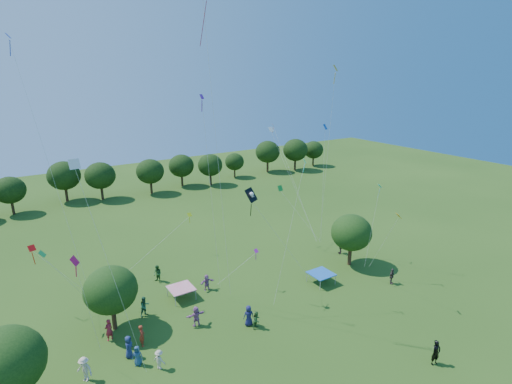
{
  "coord_description": "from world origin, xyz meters",
  "views": [
    {
      "loc": [
        -16.76,
        -11.81,
        20.22
      ],
      "look_at": [
        0.0,
        14.0,
        11.0
      ],
      "focal_mm": 28.0,
      "sensor_mm": 36.0,
      "label": 1
    }
  ],
  "objects_px": {
    "near_tree_east": "(351,233)",
    "red_high_kite": "(209,63)",
    "near_tree_west": "(5,362)",
    "near_tree_north": "(111,290)",
    "man_in_black": "(436,353)",
    "pirate_kite": "(252,196)",
    "tent_red_stripe": "(181,288)",
    "tent_blue": "(321,274)"
  },
  "relations": [
    {
      "from": "near_tree_east",
      "to": "red_high_kite",
      "type": "height_order",
      "value": "red_high_kite"
    },
    {
      "from": "near_tree_west",
      "to": "near_tree_north",
      "type": "relative_size",
      "value": 1.06
    },
    {
      "from": "near_tree_east",
      "to": "man_in_black",
      "type": "bearing_deg",
      "value": -113.29
    },
    {
      "from": "man_in_black",
      "to": "red_high_kite",
      "type": "distance_m",
      "value": 26.46
    },
    {
      "from": "near_tree_north",
      "to": "pirate_kite",
      "type": "relative_size",
      "value": 0.59
    },
    {
      "from": "man_in_black",
      "to": "near_tree_east",
      "type": "bearing_deg",
      "value": 74.81
    },
    {
      "from": "near_tree_west",
      "to": "man_in_black",
      "type": "xyz_separation_m",
      "value": [
        25.7,
        -11.5,
        -2.79
      ]
    },
    {
      "from": "near_tree_north",
      "to": "near_tree_west",
      "type": "bearing_deg",
      "value": -144.11
    },
    {
      "from": "near_tree_north",
      "to": "tent_red_stripe",
      "type": "height_order",
      "value": "near_tree_north"
    },
    {
      "from": "near_tree_north",
      "to": "near_tree_east",
      "type": "distance_m",
      "value": 24.68
    },
    {
      "from": "tent_red_stripe",
      "to": "near_tree_west",
      "type": "bearing_deg",
      "value": -154.15
    },
    {
      "from": "red_high_kite",
      "to": "near_tree_east",
      "type": "bearing_deg",
      "value": 2.04
    },
    {
      "from": "man_in_black",
      "to": "tent_blue",
      "type": "bearing_deg",
      "value": 94.05
    },
    {
      "from": "tent_red_stripe",
      "to": "pirate_kite",
      "type": "distance_m",
      "value": 11.12
    },
    {
      "from": "man_in_black",
      "to": "pirate_kite",
      "type": "height_order",
      "value": "pirate_kite"
    },
    {
      "from": "man_in_black",
      "to": "red_high_kite",
      "type": "bearing_deg",
      "value": 134.73
    },
    {
      "from": "tent_blue",
      "to": "red_high_kite",
      "type": "relative_size",
      "value": 0.09
    },
    {
      "from": "near_tree_west",
      "to": "pirate_kite",
      "type": "bearing_deg",
      "value": 9.28
    },
    {
      "from": "near_tree_east",
      "to": "man_in_black",
      "type": "relative_size",
      "value": 2.97
    },
    {
      "from": "tent_red_stripe",
      "to": "man_in_black",
      "type": "relative_size",
      "value": 1.13
    },
    {
      "from": "near_tree_west",
      "to": "tent_blue",
      "type": "bearing_deg",
      "value": 3.73
    },
    {
      "from": "near_tree_east",
      "to": "tent_blue",
      "type": "height_order",
      "value": "near_tree_east"
    },
    {
      "from": "red_high_kite",
      "to": "tent_blue",
      "type": "bearing_deg",
      "value": -3.73
    },
    {
      "from": "red_high_kite",
      "to": "near_tree_west",
      "type": "bearing_deg",
      "value": -170.82
    },
    {
      "from": "near_tree_north",
      "to": "man_in_black",
      "type": "bearing_deg",
      "value": -42.66
    },
    {
      "from": "near_tree_west",
      "to": "tent_blue",
      "type": "relative_size",
      "value": 2.66
    },
    {
      "from": "tent_red_stripe",
      "to": "pirate_kite",
      "type": "height_order",
      "value": "pirate_kite"
    },
    {
      "from": "tent_blue",
      "to": "red_high_kite",
      "type": "xyz_separation_m",
      "value": [
        -11.33,
        0.74,
        19.85
      ]
    },
    {
      "from": "tent_blue",
      "to": "pirate_kite",
      "type": "xyz_separation_m",
      "value": [
        -7.18,
        1.45,
        8.92
      ]
    },
    {
      "from": "near_tree_west",
      "to": "near_tree_east",
      "type": "bearing_deg",
      "value": 5.48
    },
    {
      "from": "near_tree_west",
      "to": "near_tree_east",
      "type": "relative_size",
      "value": 1.02
    },
    {
      "from": "near_tree_east",
      "to": "near_tree_west",
      "type": "bearing_deg",
      "value": -174.52
    },
    {
      "from": "near_tree_east",
      "to": "red_high_kite",
      "type": "relative_size",
      "value": 0.24
    },
    {
      "from": "near_tree_east",
      "to": "tent_red_stripe",
      "type": "height_order",
      "value": "near_tree_east"
    },
    {
      "from": "near_tree_west",
      "to": "pirate_kite",
      "type": "height_order",
      "value": "pirate_kite"
    },
    {
      "from": "tent_blue",
      "to": "pirate_kite",
      "type": "bearing_deg",
      "value": 168.62
    },
    {
      "from": "pirate_kite",
      "to": "tent_blue",
      "type": "bearing_deg",
      "value": -11.38
    },
    {
      "from": "man_in_black",
      "to": "pirate_kite",
      "type": "distance_m",
      "value": 18.32
    },
    {
      "from": "tent_blue",
      "to": "pirate_kite",
      "type": "height_order",
      "value": "pirate_kite"
    },
    {
      "from": "tent_red_stripe",
      "to": "near_tree_north",
      "type": "bearing_deg",
      "value": -168.18
    },
    {
      "from": "pirate_kite",
      "to": "tent_red_stripe",
      "type": "bearing_deg",
      "value": 147.95
    },
    {
      "from": "tent_red_stripe",
      "to": "man_in_black",
      "type": "distance_m",
      "value": 21.73
    }
  ]
}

